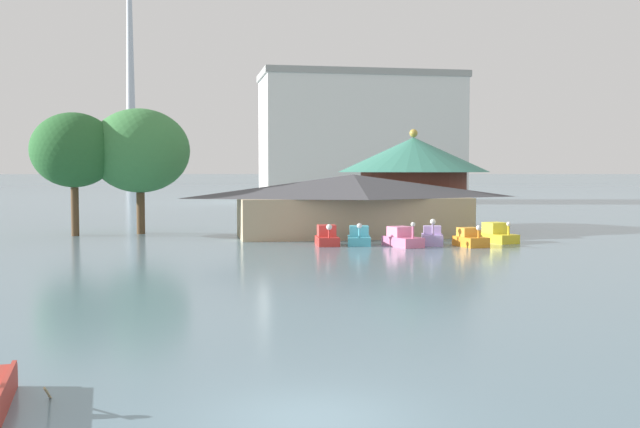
% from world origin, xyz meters
% --- Properties ---
extents(ground_plane, '(2000.00, 2000.00, 0.00)m').
position_xyz_m(ground_plane, '(0.00, 0.00, 0.00)').
color(ground_plane, slate).
extents(pedal_boat_red, '(1.48, 2.38, 1.46)m').
position_xyz_m(pedal_boat_red, '(6.65, 33.43, 0.52)').
color(pedal_boat_red, red).
rests_on(pedal_boat_red, ground).
extents(pedal_boat_cyan, '(1.94, 2.70, 1.51)m').
position_xyz_m(pedal_boat_cyan, '(8.77, 33.30, 0.49)').
color(pedal_boat_cyan, '#4CB7CC').
rests_on(pedal_boat_cyan, ground).
extents(pedal_boat_pink, '(2.28, 3.08, 1.65)m').
position_xyz_m(pedal_boat_pink, '(11.30, 31.87, 0.50)').
color(pedal_boat_pink, pink).
rests_on(pedal_boat_pink, ground).
extents(pedal_boat_lavender, '(1.92, 2.50, 1.78)m').
position_xyz_m(pedal_boat_lavender, '(13.52, 32.42, 0.52)').
color(pedal_boat_lavender, '#B299D8').
rests_on(pedal_boat_lavender, ground).
extents(pedal_boat_orange, '(1.83, 2.48, 1.44)m').
position_xyz_m(pedal_boat_orange, '(15.63, 31.03, 0.49)').
color(pedal_boat_orange, orange).
rests_on(pedal_boat_orange, ground).
extents(pedal_boat_yellow, '(2.15, 3.06, 1.49)m').
position_xyz_m(pedal_boat_yellow, '(18.43, 33.26, 0.53)').
color(pedal_boat_yellow, yellow).
rests_on(pedal_boat_yellow, ground).
extents(boathouse, '(18.18, 6.74, 4.61)m').
position_xyz_m(boathouse, '(9.76, 39.34, 2.42)').
color(boathouse, tan).
rests_on(boathouse, ground).
extents(green_roof_pavilion, '(12.74, 12.74, 8.39)m').
position_xyz_m(green_roof_pavilion, '(16.48, 46.12, 4.53)').
color(green_roof_pavilion, brown).
rests_on(green_roof_pavilion, ground).
extents(shoreline_tree_tall_left, '(6.34, 6.34, 9.23)m').
position_xyz_m(shoreline_tree_tall_left, '(-10.66, 43.64, 6.41)').
color(shoreline_tree_tall_left, brown).
rests_on(shoreline_tree_tall_left, ground).
extents(shoreline_tree_mid, '(7.65, 7.65, 9.66)m').
position_xyz_m(shoreline_tree_mid, '(-5.92, 44.61, 6.42)').
color(shoreline_tree_mid, brown).
rests_on(shoreline_tree_mid, ground).
extents(background_building_block, '(31.15, 13.97, 20.00)m').
position_xyz_m(background_building_block, '(24.45, 99.25, 10.02)').
color(background_building_block, silver).
rests_on(background_building_block, ground).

